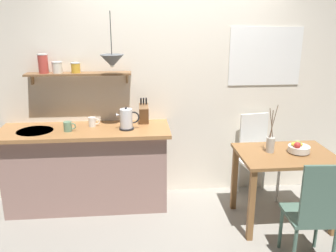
% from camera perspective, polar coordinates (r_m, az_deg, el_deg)
% --- Properties ---
extents(ground_plane, '(14.00, 14.00, 0.00)m').
position_cam_1_polar(ground_plane, '(4.08, 1.77, -13.87)').
color(ground_plane, gray).
extents(back_wall, '(6.80, 0.11, 2.70)m').
position_cam_1_polar(back_wall, '(4.24, 3.64, 6.90)').
color(back_wall, silver).
rests_on(back_wall, ground_plane).
extents(kitchen_counter, '(1.83, 0.63, 0.93)m').
position_cam_1_polar(kitchen_counter, '(4.16, -12.61, -6.38)').
color(kitchen_counter, gray).
rests_on(kitchen_counter, ground_plane).
extents(wall_shelf, '(1.13, 0.20, 0.34)m').
position_cam_1_polar(wall_shelf, '(4.07, -15.66, 8.52)').
color(wall_shelf, brown).
extents(dining_table, '(0.95, 0.70, 0.77)m').
position_cam_1_polar(dining_table, '(3.88, 17.94, -5.92)').
color(dining_table, brown).
rests_on(dining_table, ground_plane).
extents(dining_chair_near, '(0.42, 0.42, 0.99)m').
position_cam_1_polar(dining_chair_near, '(3.33, 22.10, -12.28)').
color(dining_chair_near, '#4C6B5B').
rests_on(dining_chair_near, ground_plane).
extents(dining_chair_far, '(0.46, 0.45, 0.99)m').
position_cam_1_polar(dining_chair_far, '(4.43, 13.73, -4.13)').
color(dining_chair_far, white).
rests_on(dining_chair_far, ground_plane).
extents(fruit_bowl, '(0.22, 0.22, 0.13)m').
position_cam_1_polar(fruit_bowl, '(3.86, 19.90, -3.27)').
color(fruit_bowl, silver).
rests_on(fruit_bowl, dining_table).
extents(twig_vase, '(0.09, 0.08, 0.49)m').
position_cam_1_polar(twig_vase, '(3.79, 15.86, -2.70)').
color(twig_vase, '#B7B2A8').
rests_on(twig_vase, dining_table).
extents(electric_kettle, '(0.25, 0.16, 0.25)m').
position_cam_1_polar(electric_kettle, '(3.87, -6.55, 1.06)').
color(electric_kettle, black).
rests_on(electric_kettle, kitchen_counter).
extents(knife_block, '(0.10, 0.19, 0.30)m').
position_cam_1_polar(knife_block, '(4.05, -3.84, 2.00)').
color(knife_block, brown).
rests_on(knife_block, kitchen_counter).
extents(coffee_mug_by_sink, '(0.13, 0.09, 0.10)m').
position_cam_1_polar(coffee_mug_by_sink, '(3.94, -15.50, -0.07)').
color(coffee_mug_by_sink, slate).
rests_on(coffee_mug_by_sink, kitchen_counter).
extents(coffee_mug_spare, '(0.12, 0.08, 0.10)m').
position_cam_1_polar(coffee_mug_spare, '(4.05, -11.83, 0.66)').
color(coffee_mug_spare, white).
rests_on(coffee_mug_spare, kitchen_counter).
extents(pendant_lamp, '(0.24, 0.24, 0.55)m').
position_cam_1_polar(pendant_lamp, '(3.78, -8.82, 10.12)').
color(pendant_lamp, black).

